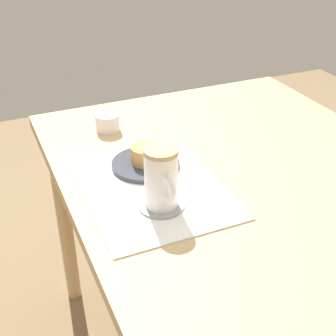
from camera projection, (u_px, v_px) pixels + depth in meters
dining_table at (238, 193)px, 1.23m from camera, size 1.05×0.89×0.74m
placemat at (152, 189)px, 1.09m from camera, size 0.39×0.32×0.00m
pastry_plate at (146, 164)px, 1.18m from camera, size 0.17×0.17×0.01m
pastry at (145, 155)px, 1.16m from camera, size 0.07×0.07×0.04m
coffee_coaster at (161, 205)px, 1.03m from camera, size 0.10×0.10×0.00m
coffee_mug at (161, 178)px, 0.99m from camera, size 0.11×0.07×0.14m
sugar_bowl at (108, 122)px, 1.35m from camera, size 0.07×0.07×0.05m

